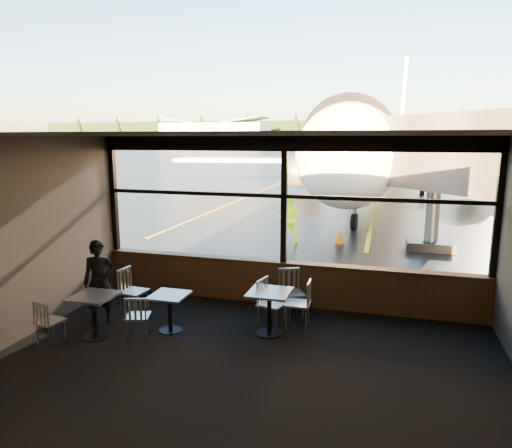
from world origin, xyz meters
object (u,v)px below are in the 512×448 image
at_px(chair_near_e, 298,304).
at_px(chair_mid_w, 134,292).
at_px(jet_bridge, 443,179).
at_px(ground_crew, 287,219).
at_px(cafe_table_mid, 170,313).
at_px(chair_left_s, 51,322).
at_px(cafe_table_left, 95,316).
at_px(chair_mid_s, 138,317).
at_px(passenger, 99,282).
at_px(cafe_table_near, 269,313).
at_px(cone_nose, 339,236).
at_px(chair_near_w, 272,305).
at_px(chair_near_n, 291,294).
at_px(airliner, 388,108).

height_order(chair_near_e, chair_mid_w, chair_mid_w).
height_order(jet_bridge, ground_crew, jet_bridge).
height_order(cafe_table_mid, chair_left_s, chair_left_s).
distance_m(cafe_table_left, chair_mid_s, 0.78).
height_order(chair_mid_w, ground_crew, ground_crew).
xyz_separation_m(chair_mid_s, passenger, (-1.08, 0.49, 0.39)).
relative_size(chair_mid_w, chair_left_s, 1.20).
distance_m(chair_near_e, chair_mid_s, 2.85).
height_order(chair_mid_w, passenger, passenger).
bearing_deg(cafe_table_left, cafe_table_near, 18.47).
bearing_deg(cafe_table_mid, cone_nose, 74.29).
relative_size(cafe_table_near, passenger, 0.50).
bearing_deg(chair_mid_w, cone_nose, 162.54).
xyz_separation_m(jet_bridge, chair_left_s, (-6.98, -8.45, -1.87)).
distance_m(jet_bridge, chair_near_w, 7.89).
height_order(chair_mid_s, ground_crew, ground_crew).
bearing_deg(passenger, ground_crew, 44.09).
bearing_deg(cafe_table_near, cafe_table_left, -161.53).
xyz_separation_m(chair_mid_s, ground_crew, (0.93, 8.07, 0.40)).
bearing_deg(chair_near_w, cafe_table_near, 16.25).
relative_size(chair_near_n, cone_nose, 2.05).
bearing_deg(chair_left_s, chair_near_e, 35.13).
xyz_separation_m(jet_bridge, passenger, (-6.73, -7.38, -1.47)).
xyz_separation_m(chair_mid_w, cone_nose, (3.27, 7.52, -0.25)).
distance_m(cafe_table_left, ground_crew, 8.39).
xyz_separation_m(airliner, cafe_table_near, (-1.84, -21.75, -4.84)).
bearing_deg(chair_near_n, cafe_table_near, 49.88).
height_order(chair_near_n, ground_crew, ground_crew).
bearing_deg(chair_mid_w, cafe_table_left, -0.52).
relative_size(cafe_table_near, cone_nose, 1.72).
xyz_separation_m(cafe_table_near, chair_mid_s, (-2.14, -0.83, 0.01)).
xyz_separation_m(cafe_table_near, cafe_table_left, (-2.90, -0.97, -0.01)).
distance_m(airliner, cone_nose, 15.03).
bearing_deg(cafe_table_left, chair_mid_w, 83.46).
xyz_separation_m(airliner, cone_nose, (-1.35, -14.11, -5.01)).
relative_size(jet_bridge, cafe_table_left, 13.35).
relative_size(cafe_table_near, cafe_table_mid, 1.14).
relative_size(cafe_table_mid, chair_near_w, 0.74).
bearing_deg(cafe_table_mid, ground_crew, 85.83).
height_order(cafe_table_left, passenger, passenger).
xyz_separation_m(cafe_table_near, ground_crew, (-1.21, 7.23, 0.41)).
bearing_deg(ground_crew, chair_near_n, 83.40).
relative_size(jet_bridge, chair_near_w, 11.04).
height_order(airliner, chair_near_w, airliner).
bearing_deg(cone_nose, ground_crew, -166.56).
xyz_separation_m(cafe_table_mid, chair_near_e, (2.20, 0.75, 0.11)).
xyz_separation_m(passenger, ground_crew, (2.01, 7.57, 0.02)).
xyz_separation_m(cafe_table_mid, chair_near_w, (1.75, 0.59, 0.12)).
bearing_deg(cafe_table_mid, chair_left_s, -148.60).
bearing_deg(airliner, chair_near_e, -88.47).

